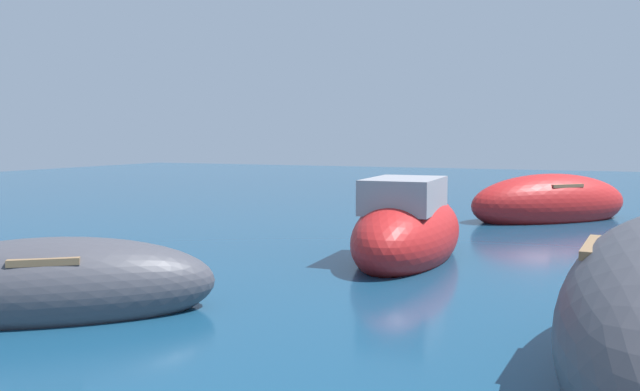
{
  "coord_description": "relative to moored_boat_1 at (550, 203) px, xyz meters",
  "views": [
    {
      "loc": [
        -5.92,
        -4.23,
        2.14
      ],
      "look_at": [
        -12.32,
        10.43,
        0.69
      ],
      "focal_mm": 36.38,
      "sensor_mm": 36.0,
      "label": 1
    }
  ],
  "objects": [
    {
      "name": "moored_boat_5",
      "position": [
        -1.9,
        -6.58,
        0.06
      ],
      "size": [
        1.82,
        4.31,
        1.77
      ],
      "rotation": [
        0.0,
        0.0,
        1.61
      ],
      "color": "#B21E1E",
      "rests_on": "ground"
    },
    {
      "name": "moored_boat_1",
      "position": [
        0.0,
        0.0,
        0.0
      ],
      "size": [
        4.51,
        4.45,
        1.54
      ],
      "rotation": [
        0.0,
        0.0,
        0.77
      ],
      "color": "#B21E1E",
      "rests_on": "ground"
    },
    {
      "name": "moored_boat_7",
      "position": [
        -4.78,
        -11.88,
        -0.09
      ],
      "size": [
        3.91,
        3.39,
        1.22
      ],
      "rotation": [
        0.0,
        0.0,
        3.78
      ],
      "color": "#3F3F47",
      "rests_on": "ground"
    }
  ]
}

